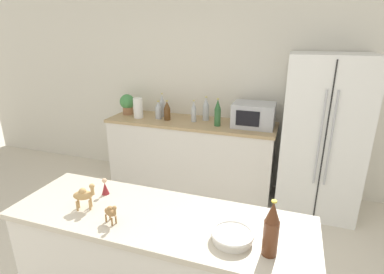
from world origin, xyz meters
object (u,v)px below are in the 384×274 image
object	(u,v)px
fruit_bowl	(232,236)
wine_bottle	(271,229)
refrigerator	(322,137)
camel_figurine	(111,212)
back_bottle_0	(158,110)
back_bottle_1	(206,109)
back_bottle_2	(167,111)
camel_figurine_second	(84,195)
back_bottle_4	(162,106)
potted_plant	(127,103)
back_bottle_5	(194,112)
microwave	(254,115)
paper_towel_roll	(138,108)
back_bottle_3	(218,113)
wise_man_figurine_crimson	(105,187)

from	to	relation	value
fruit_bowl	wine_bottle	bearing A→B (deg)	-12.23
refrigerator	camel_figurine	world-z (taller)	refrigerator
back_bottle_0	back_bottle_1	size ratio (longest dim) A/B	0.77
back_bottle_1	back_bottle_2	world-z (taller)	back_bottle_1
camel_figurine_second	back_bottle_4	bearing A→B (deg)	102.61
potted_plant	back_bottle_1	size ratio (longest dim) A/B	0.90
back_bottle_2	back_bottle_4	xyz separation A→B (m)	(-0.13, 0.14, 0.03)
back_bottle_5	fruit_bowl	distance (m)	2.33
microwave	camel_figurine_second	world-z (taller)	microwave
potted_plant	back_bottle_1	bearing A→B (deg)	2.79
paper_towel_roll	back_bottle_1	bearing A→B (deg)	11.41
refrigerator	wine_bottle	world-z (taller)	refrigerator
back_bottle_0	back_bottle_3	distance (m)	0.80
back_bottle_5	wise_man_figurine_crimson	size ratio (longest dim) A/B	2.37
back_bottle_2	fruit_bowl	distance (m)	2.46
back_bottle_3	back_bottle_4	distance (m)	0.81
back_bottle_3	back_bottle_4	bearing A→B (deg)	167.23
back_bottle_4	back_bottle_5	world-z (taller)	back_bottle_4
back_bottle_2	back_bottle_5	xyz separation A→B (m)	(0.34, 0.04, 0.01)
back_bottle_0	camel_figurine_second	size ratio (longest dim) A/B	1.42
microwave	paper_towel_roll	bearing A→B (deg)	-176.36
back_bottle_1	back_bottle_2	size ratio (longest dim) A/B	1.20
microwave	wine_bottle	distance (m)	2.24
back_bottle_2	fruit_bowl	world-z (taller)	back_bottle_2
microwave	refrigerator	bearing A→B (deg)	-5.83
microwave	wise_man_figurine_crimson	distance (m)	2.09
wise_man_figurine_crimson	potted_plant	bearing A→B (deg)	116.73
back_bottle_1	camel_figurine_second	distance (m)	2.25
refrigerator	fruit_bowl	xyz separation A→B (m)	(-0.56, -2.09, 0.08)
back_bottle_2	back_bottle_5	world-z (taller)	back_bottle_5
microwave	camel_figurine_second	xyz separation A→B (m)	(-0.70, -2.17, -0.01)
camel_figurine	camel_figurine_second	world-z (taller)	camel_figurine_second
potted_plant	back_bottle_4	size ratio (longest dim) A/B	0.88
back_bottle_3	fruit_bowl	bearing A→B (deg)	-73.63
paper_towel_roll	back_bottle_3	world-z (taller)	back_bottle_3
microwave	back_bottle_2	bearing A→B (deg)	-176.37
back_bottle_4	wine_bottle	bearing A→B (deg)	-55.18
back_bottle_2	back_bottle_5	size ratio (longest dim) A/B	0.93
potted_plant	back_bottle_4	bearing A→B (deg)	5.08
refrigerator	back_bottle_1	size ratio (longest dim) A/B	5.80
back_bottle_0	back_bottle_1	distance (m)	0.61
back_bottle_2	back_bottle_0	bearing A→B (deg)	168.63
back_bottle_1	wise_man_figurine_crimson	bearing A→B (deg)	-92.28
wise_man_figurine_crimson	refrigerator	bearing A→B (deg)	52.76
paper_towel_roll	fruit_bowl	xyz separation A→B (m)	(1.67, -2.08, -0.06)
back_bottle_3	back_bottle_4	xyz separation A→B (m)	(-0.79, 0.18, -0.01)
back_bottle_2	paper_towel_roll	bearing A→B (deg)	-176.33
refrigerator	back_bottle_2	world-z (taller)	refrigerator
paper_towel_roll	fruit_bowl	bearing A→B (deg)	-51.24
potted_plant	fruit_bowl	distance (m)	2.90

